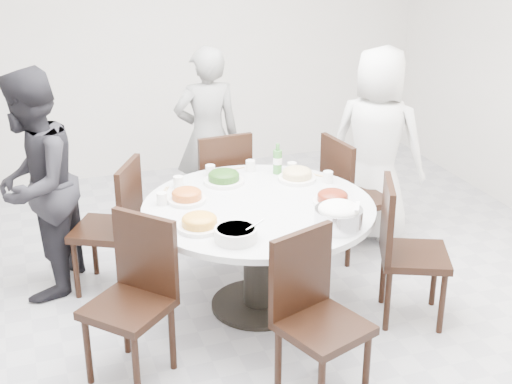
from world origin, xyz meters
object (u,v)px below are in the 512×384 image
object	(u,v)px
dining_table	(258,257)
chair_ne	(357,196)
diner_middle	(207,136)
chair_n	(218,187)
chair_sw	(128,304)
chair_nw	(105,227)
diner_left	(34,186)
chair_se	(415,253)
beverage_bottle	(278,159)
diner_right	(377,145)
chair_s	(324,324)
rice_bowl	(338,218)
soup_bowl	(236,234)

from	to	relation	value
dining_table	chair_ne	xyz separation A→B (m)	(0.97, 0.51, 0.10)
diner_middle	chair_n	bearing A→B (deg)	85.93
chair_ne	diner_middle	size ratio (longest dim) A/B	0.63
dining_table	chair_sw	distance (m)	1.06
chair_nw	diner_left	xyz separation A→B (m)	(-0.43, 0.12, 0.32)
chair_se	dining_table	bearing A→B (deg)	87.21
diner_middle	chair_nw	bearing A→B (deg)	44.22
chair_n	beverage_bottle	bearing A→B (deg)	114.38
diner_right	beverage_bottle	world-z (taller)	diner_right
chair_s	diner_middle	distance (m)	2.52
chair_nw	beverage_bottle	world-z (taller)	beverage_bottle
chair_n	diner_right	bearing A→B (deg)	162.87
chair_ne	chair_n	bearing A→B (deg)	53.72
chair_se	chair_n	bearing A→B (deg)	54.36
diner_middle	rice_bowl	bearing A→B (deg)	99.55
dining_table	soup_bowl	size ratio (longest dim) A/B	6.01
chair_nw	beverage_bottle	xyz separation A→B (m)	(1.23, -0.10, 0.39)
chair_sw	chair_s	distance (m)	1.10
chair_ne	soup_bowl	size ratio (longest dim) A/B	3.81
diner_left	soup_bowl	xyz separation A→B (m)	(1.05, -1.15, -0.00)
dining_table	chair_s	bearing A→B (deg)	-89.43
chair_se	beverage_bottle	xyz separation A→B (m)	(-0.58, 0.95, 0.39)
chair_n	beverage_bottle	xyz separation A→B (m)	(0.29, -0.55, 0.39)
diner_middle	diner_right	bearing A→B (deg)	149.90
chair_sw	soup_bowl	distance (m)	0.72
chair_n	chair_s	bearing A→B (deg)	85.97
chair_se	beverage_bottle	size ratio (longest dim) A/B	4.28
chair_ne	diner_right	xyz separation A→B (m)	(0.28, 0.24, 0.30)
chair_se	diner_middle	world-z (taller)	diner_middle
beverage_bottle	diner_right	bearing A→B (deg)	15.15
chair_ne	chair_sw	distance (m)	2.15
chair_s	chair_nw	bearing A→B (deg)	100.14
chair_sw	chair_s	world-z (taller)	same
diner_middle	dining_table	bearing A→B (deg)	89.17
chair_n	chair_nw	bearing A→B (deg)	22.10
chair_se	chair_nw	bearing A→B (deg)	84.14
dining_table	chair_s	world-z (taller)	chair_s
chair_sw	chair_s	size ratio (longest dim) A/B	1.00
chair_sw	rice_bowl	world-z (taller)	chair_sw
chair_se	diner_right	distance (m)	1.29
dining_table	chair_s	size ratio (longest dim) A/B	1.58
diner_right	beverage_bottle	distance (m)	0.97
chair_ne	chair_se	size ratio (longest dim) A/B	1.00
dining_table	chair_ne	world-z (taller)	chair_ne
chair_se	beverage_bottle	world-z (taller)	beverage_bottle
chair_se	soup_bowl	size ratio (longest dim) A/B	3.81
chair_se	chair_sw	bearing A→B (deg)	114.76
chair_nw	soup_bowl	distance (m)	1.24
dining_table	diner_middle	distance (m)	1.53
dining_table	diner_right	size ratio (longest dim) A/B	0.96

